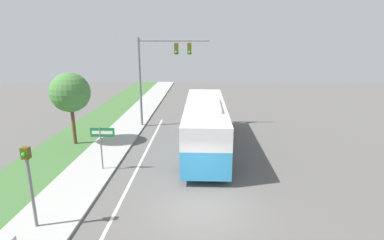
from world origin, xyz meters
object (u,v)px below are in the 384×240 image
at_px(signal_gantry, 159,65).
at_px(street_sign, 102,139).
at_px(bus, 205,122).
at_px(pedestrian_signal, 29,175).

relative_size(signal_gantry, street_sign, 2.86).
bearing_deg(bus, signal_gantry, 125.54).
relative_size(bus, street_sign, 4.45).
xyz_separation_m(signal_gantry, street_sign, (-1.98, -9.05, -3.32)).
bearing_deg(pedestrian_signal, signal_gantry, 78.67).
distance_m(signal_gantry, street_sign, 9.84).
distance_m(pedestrian_signal, street_sign, 5.54).
relative_size(bus, pedestrian_signal, 3.38).
distance_m(signal_gantry, pedestrian_signal, 15.07).
xyz_separation_m(bus, pedestrian_signal, (-6.64, -9.27, 0.45)).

